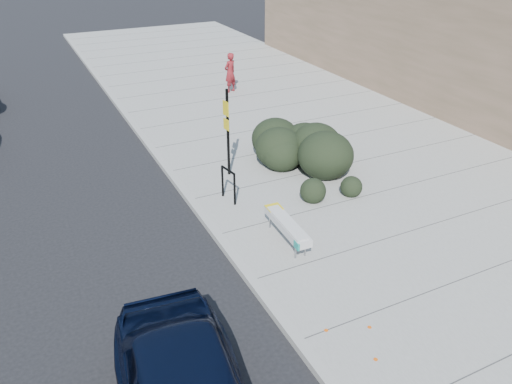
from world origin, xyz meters
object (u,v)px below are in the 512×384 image
(bike_rack, at_px, (228,182))
(bench, at_px, (287,225))
(sign_post, at_px, (227,128))
(pedestrian, at_px, (230,73))

(bike_rack, bearing_deg, bench, -89.77)
(sign_post, bearing_deg, bike_rack, -119.62)
(sign_post, bearing_deg, pedestrian, 59.60)
(bike_rack, xyz_separation_m, sign_post, (0.64, 1.50, 0.95))
(sign_post, xyz_separation_m, pedestrian, (3.45, 7.77, -0.65))
(bike_rack, relative_size, sign_post, 0.36)
(bench, bearing_deg, pedestrian, 75.59)
(bike_rack, height_order, sign_post, sign_post)
(bike_rack, distance_m, sign_post, 1.89)
(bench, xyz_separation_m, pedestrian, (3.63, 11.76, 0.44))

